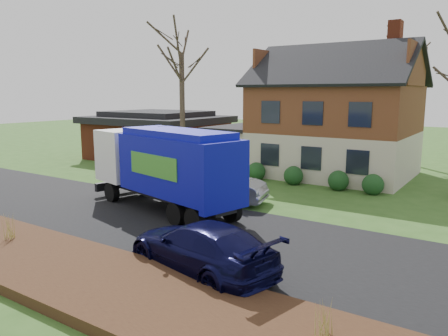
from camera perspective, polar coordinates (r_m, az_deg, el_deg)
The scene contains 12 objects.
ground at distance 17.68m, azimuth -8.05°, elevation -7.12°, with size 120.00×120.00×0.00m, color #2D521B.
road at distance 17.67m, azimuth -8.05°, elevation -7.09°, with size 80.00×7.00×0.02m, color black.
mulch_verge at distance 14.34m, azimuth -22.54°, elevation -11.24°, with size 80.00×3.50×0.30m, color black.
main_house at distance 28.27m, azimuth 13.39°, elevation 7.34°, with size 12.95×8.95×9.26m.
ranch_house at distance 34.77m, azimuth -8.69°, elevation 4.25°, with size 9.80×8.20×3.70m.
garbage_truck at distance 18.99m, azimuth -7.70°, elevation 0.53°, with size 8.73×4.17×3.62m.
silver_sedan at distance 20.66m, azimuth -1.42°, elevation -2.15°, with size 1.77×5.07×1.67m, color #A5A8AC.
navy_wagon at distance 12.79m, azimuth -3.07°, elevation -10.26°, with size 2.06×5.07×1.47m, color black.
tree_front_west at distance 26.53m, azimuth -5.63°, elevation 17.11°, with size 3.47×3.47×10.33m.
tree_back at distance 35.62m, azimuth 22.09°, elevation 15.33°, with size 3.40×3.40×10.76m.
grass_clump_mid at distance 16.32m, azimuth -26.39°, elevation -6.87°, with size 0.30×0.25×0.84m.
grass_clump_east at distance 9.38m, azimuth 12.83°, elevation -18.37°, with size 0.34×0.28×0.86m.
Camera 1 is at (11.32, -12.57, 5.12)m, focal length 35.00 mm.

